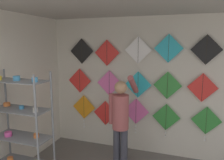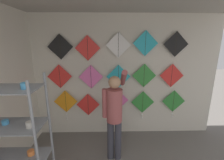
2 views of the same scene
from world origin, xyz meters
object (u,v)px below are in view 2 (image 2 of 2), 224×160
kite_6 (91,77)px  kite_8 (144,76)px  kite_10 (60,47)px  kite_13 (145,43)px  kite_1 (88,105)px  kite_4 (173,102)px  kite_0 (66,103)px  kite_7 (118,77)px  kite_11 (88,48)px  kite_5 (60,77)px  shelf_rack (7,145)px  shopkeeper (114,111)px  kite_2 (117,102)px  kite_12 (118,45)px  kite_14 (176,44)px  kite_9 (172,76)px  kite_3 (143,103)px

kite_6 → kite_8: bearing=0.0°
kite_10 → kite_13: 1.83m
kite_1 → kite_4: size_ratio=0.80×
kite_0 → kite_13: bearing=0.0°
kite_7 → kite_6: bearing=180.0°
kite_11 → kite_7: bearing=0.0°
kite_5 → kite_10: bearing=0.0°
shelf_rack → shopkeeper: bearing=37.3°
kite_7 → shopkeeper: bearing=-98.6°
kite_2 → kite_13: size_ratio=1.38×
shelf_rack → kite_10: size_ratio=3.42×
shelf_rack → kite_12: bearing=52.0°
shelf_rack → kite_14: 3.37m
kite_4 → kite_9: (-0.11, 0.00, 0.65)m
kite_2 → kite_7: (0.03, 0.00, 0.61)m
kite_9 → kite_12: (-1.22, 0.00, 0.68)m
kite_2 → kite_5: 1.43m
shopkeeper → kite_9: size_ratio=3.21×
kite_10 → kite_11: 0.58m
kite_0 → kite_14: size_ratio=1.38×
kite_5 → kite_11: size_ratio=1.00×
kite_7 → kite_14: 1.43m
kite_2 → kite_12: bearing=2.6°
kite_9 → shelf_rack: bearing=-145.8°
kite_2 → kite_8: size_ratio=1.38×
kite_8 → kite_14: bearing=0.0°
kite_7 → kite_1: bearing=180.0°
kite_2 → kite_9: 1.39m
kite_7 → kite_5: bearing=180.0°
kite_4 → kite_7: size_ratio=1.25×
kite_0 → kite_7: kite_7 is taller
kite_11 → kite_8: bearing=0.0°
shopkeeper → kite_12: (0.11, 0.80, 1.15)m
kite_1 → kite_8: bearing=0.0°
kite_0 → kite_1: 0.52m
kite_10 → kite_1: bearing=0.0°
kite_3 → kite_13: bearing=174.7°
kite_13 → kite_3: bearing=-5.3°
kite_10 → kite_14: size_ratio=1.00×
shelf_rack → kite_12: size_ratio=3.42×
kite_1 → kite_6: 0.68m
kite_6 → kite_3: bearing=-0.0°
kite_14 → kite_7: bearing=180.0°
kite_0 → kite_1: kite_0 is taller
kite_1 → kite_9: (1.92, 0.00, 0.69)m
kite_3 → kite_10: kite_10 is taller
kite_10 → kite_3: bearing=-0.0°
kite_1 → kite_11: 1.31m
kite_10 → kite_13: (1.83, 0.00, 0.07)m
kite_8 → kite_9: 0.63m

